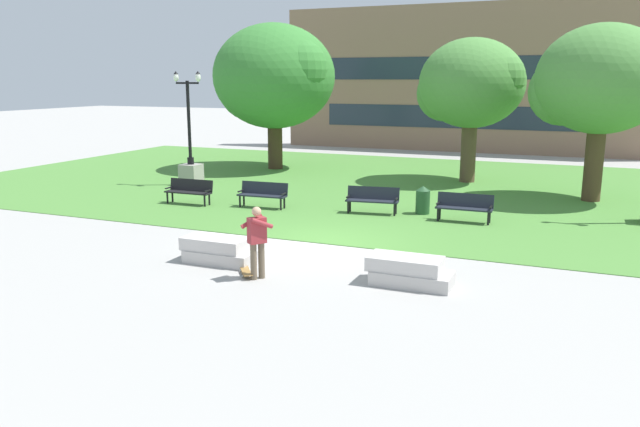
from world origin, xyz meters
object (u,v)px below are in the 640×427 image
at_px(concrete_block_center, 219,250).
at_px(park_bench_near_right, 263,193).
at_px(trash_bin, 423,200).
at_px(park_bench_far_left, 189,190).
at_px(lamp_post_left, 191,162).
at_px(concrete_block_left, 409,271).
at_px(park_bench_far_right, 465,206).
at_px(skateboard, 246,271).
at_px(person_skateboarder, 257,238).
at_px(park_bench_near_left, 373,198).

xyz_separation_m(concrete_block_center, park_bench_near_right, (-2.13, 6.48, 0.23)).
bearing_deg(concrete_block_center, trash_bin, 65.79).
bearing_deg(park_bench_far_left, lamp_post_left, 123.15).
bearing_deg(park_bench_far_left, concrete_block_center, -50.57).
height_order(concrete_block_left, park_bench_far_right, park_bench_far_right).
distance_m(concrete_block_center, skateboard, 1.32).
bearing_deg(trash_bin, park_bench_far_left, -169.14).
bearing_deg(park_bench_near_right, park_bench_far_right, 3.85).
distance_m(concrete_block_left, person_skateboarder, 3.54).
relative_size(park_bench_near_right, park_bench_far_left, 1.01).
height_order(park_bench_near_right, park_bench_far_right, same).
bearing_deg(park_bench_far_right, skateboard, -116.68).
height_order(concrete_block_left, skateboard, concrete_block_left).
xyz_separation_m(concrete_block_center, park_bench_far_left, (-4.94, 6.01, 0.23)).
height_order(lamp_post_left, trash_bin, lamp_post_left).
height_order(skateboard, park_bench_near_left, park_bench_near_left).
bearing_deg(concrete_block_center, person_skateboarder, -27.76).
bearing_deg(park_bench_far_right, park_bench_far_left, -174.52).
bearing_deg(skateboard, concrete_block_left, 11.54).
bearing_deg(park_bench_far_right, park_bench_near_left, 178.58).
bearing_deg(park_bench_far_right, concrete_block_left, -90.48).
height_order(concrete_block_center, skateboard, concrete_block_center).
distance_m(skateboard, park_bench_far_left, 9.02).
xyz_separation_m(concrete_block_left, skateboard, (-3.76, -0.77, -0.22)).
distance_m(park_bench_far_right, lamp_post_left, 12.53).
height_order(concrete_block_center, park_bench_near_left, park_bench_near_left).
bearing_deg(trash_bin, lamp_post_left, 169.47).
bearing_deg(lamp_post_left, concrete_block_left, -37.88).
relative_size(park_bench_near_left, park_bench_far_left, 1.03).
relative_size(concrete_block_center, concrete_block_left, 1.00).
xyz_separation_m(lamp_post_left, trash_bin, (10.72, -1.99, -0.51)).
bearing_deg(park_bench_near_right, concrete_block_left, -42.14).
height_order(concrete_block_left, park_bench_far_left, park_bench_far_left).
bearing_deg(skateboard, person_skateboarder, -22.57).
bearing_deg(concrete_block_left, park_bench_far_right, 89.52).
relative_size(concrete_block_left, park_bench_near_left, 1.02).
bearing_deg(skateboard, park_bench_far_right, 63.32).
relative_size(concrete_block_left, skateboard, 2.02).
bearing_deg(park_bench_far_right, concrete_block_center, -125.42).
relative_size(skateboard, park_bench_near_left, 0.51).
relative_size(person_skateboarder, park_bench_far_left, 0.95).
bearing_deg(concrete_block_center, park_bench_near_right, 108.21).
relative_size(concrete_block_left, park_bench_far_right, 1.05).
height_order(park_bench_far_left, park_bench_far_right, same).
height_order(park_bench_near_left, lamp_post_left, lamp_post_left).
bearing_deg(park_bench_far_left, park_bench_far_right, 5.48).
bearing_deg(park_bench_far_left, concrete_block_left, -30.89).
bearing_deg(park_bench_far_right, lamp_post_left, 167.79).
height_order(park_bench_near_right, trash_bin, trash_bin).
distance_m(person_skateboarder, trash_bin, 8.65).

